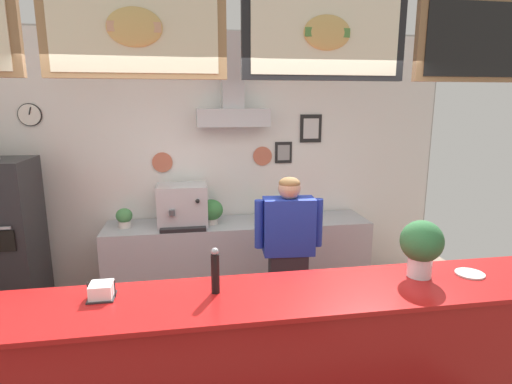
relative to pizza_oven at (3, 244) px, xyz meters
name	(u,v)px	position (x,y,z in m)	size (l,w,h in m)	color
back_wall_assembly	(215,157)	(2.15, 0.47, 0.77)	(5.56, 2.37, 3.03)	#9E9E99
service_counter	(243,373)	(2.15, -1.96, -0.32)	(4.42, 0.64, 1.07)	maroon
back_prep_counter	(239,260)	(2.40, 0.22, -0.41)	(2.98, 0.63, 0.90)	#A3A5AD
pizza_oven	(3,244)	(0.00, 0.00, 0.00)	(0.65, 0.68, 1.80)	#232326
shop_worker	(288,258)	(2.71, -0.86, 0.00)	(0.61, 0.25, 1.60)	#232328
espresso_machine	(182,206)	(1.77, 0.20, 0.27)	(0.54, 0.48, 0.46)	#B7BABF
potted_rosemary	(266,208)	(2.72, 0.25, 0.19)	(0.23, 0.23, 0.26)	#9E563D
potted_thyme	(211,211)	(2.09, 0.19, 0.20)	(0.26, 0.26, 0.28)	beige
potted_sage	(124,217)	(1.14, 0.23, 0.16)	(0.18, 0.18, 0.21)	beige
potted_oregano	(293,210)	(3.03, 0.24, 0.15)	(0.17, 0.17, 0.19)	#4C4C51
condiment_plate	(470,274)	(3.73, -1.90, 0.23)	(0.19, 0.19, 0.01)	white
pepper_grinder	(215,271)	(1.99, -1.89, 0.36)	(0.05, 0.05, 0.29)	black
napkin_holder	(102,291)	(1.30, -1.84, 0.26)	(0.16, 0.16, 0.11)	#262628
basil_vase	(421,246)	(3.37, -1.86, 0.44)	(0.28, 0.28, 0.39)	silver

